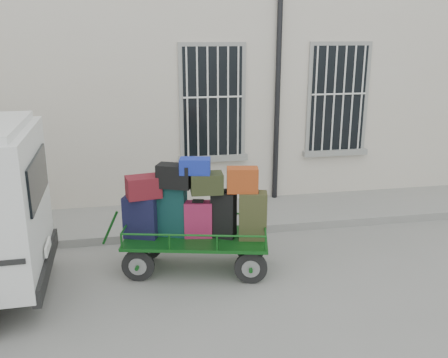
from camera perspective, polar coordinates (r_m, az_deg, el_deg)
ground at (r=8.18m, az=5.09°, el=-9.96°), size 80.00×80.00×0.00m
building at (r=12.70m, az=-1.44°, el=13.71°), size 24.00×5.15×6.00m
sidewalk at (r=10.11m, az=1.73°, el=-4.10°), size 24.00×1.70×0.15m
luggage_cart at (r=7.68m, az=-3.38°, el=-4.01°), size 2.64×1.48×1.84m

